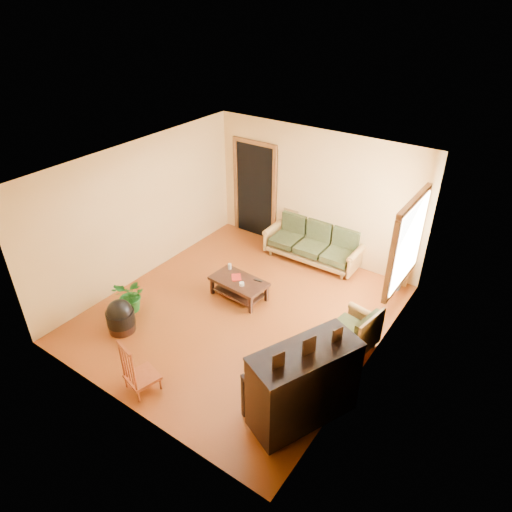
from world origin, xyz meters
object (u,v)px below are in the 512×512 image
Objects in this scene: armchair at (351,328)px; red_chair at (140,365)px; sofa at (313,243)px; ceramic_crock at (396,283)px; potted_plant at (131,296)px; piano at (303,387)px; coffee_table at (239,289)px; footstool at (121,319)px.

red_chair reaches higher than armchair.
red_chair reaches higher than sofa.
sofa is 1.78m from ceramic_crock.
potted_plant is (-3.46, -1.28, -0.08)m from armchair.
piano is (1.81, -3.55, 0.19)m from sofa.
coffee_table is at bearing -172.56° from armchair.
sofa is at bearing 67.99° from footstool.
sofa reaches higher than armchair.
footstool reaches higher than coffee_table.
footstool is (-3.22, -1.73, -0.18)m from armchair.
red_chair is 1.84m from potted_plant.
red_chair reaches higher than potted_plant.
sofa is at bearing 76.08° from coffee_table.
armchair is 1.76× the size of footstool.
armchair is 3.66m from footstool.
sofa is 8.00× the size of ceramic_crock.
footstool is (-1.48, -3.67, -0.20)m from sofa.
piano is at bearing -5.35° from potted_plant.
red_chair is at bearing -85.75° from coffee_table.
coffee_table is 4.17× the size of ceramic_crock.
piano is (0.08, -1.61, 0.21)m from armchair.
piano is 3.03× the size of footstool.
potted_plant is at bearing -137.09° from ceramic_crock.
armchair is 0.92× the size of red_chair.
piano reaches higher than potted_plant.
sofa reaches higher than ceramic_crock.
sofa reaches higher than potted_plant.
potted_plant is (-1.73, -3.21, -0.10)m from sofa.
ceramic_crock is at bearing 79.24° from red_chair.
footstool is at bearing -131.24° from ceramic_crock.
armchair is 1.27× the size of potted_plant.
sofa is 2.60m from armchair.
sofa is 3.99m from piano.
potted_plant is at bearing -161.61° from piano.
armchair reaches higher than ceramic_crock.
piano reaches higher than footstool.
sofa reaches higher than footstool.
ceramic_crock is at bearing 48.76° from footstool.
red_chair reaches higher than coffee_table.
footstool is (-3.29, -0.12, -0.39)m from piano.
coffee_table is 2.50m from red_chair.
ceramic_crock is (2.03, 4.36, -0.31)m from red_chair.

